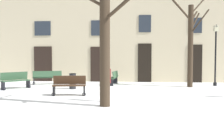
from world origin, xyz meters
TOP-DOWN VIEW (x-y plane):
  - ground_plane at (0.00, 0.00)m, footprint 29.20×29.20m
  - building_facade at (-0.01, 8.26)m, footprint 18.25×0.60m
  - tree_right_of_center at (0.00, -1.34)m, footprint 2.60×1.75m
  - tree_foreground at (4.34, 5.18)m, footprint 2.19×1.67m
  - streetlamp at (6.01, 5.99)m, footprint 0.30×0.30m
  - litter_bin at (-2.39, 3.63)m, footprint 0.40×0.40m
  - bench_back_to_back_right at (-0.31, 5.97)m, footprint 0.62×1.60m
  - bench_facing_shops at (-1.96, 1.18)m, footprint 1.59×0.65m
  - bench_near_center_tree at (-5.60, 3.37)m, footprint 1.35×1.52m
  - bench_back_to_back_left at (-4.61, 5.86)m, footprint 1.88×1.06m
  - person_near_bench at (-0.08, -0.36)m, footprint 0.44×0.38m

SIDE VIEW (x-z plane):
  - ground_plane at x=0.00m, z-range 0.00..0.00m
  - litter_bin at x=-2.39m, z-range 0.00..0.88m
  - bench_back_to_back_right at x=-0.31m, z-range 0.01..0.90m
  - bench_back_to_back_left at x=-4.61m, z-range 0.02..0.91m
  - bench_facing_shops at x=-1.96m, z-range 0.01..0.93m
  - bench_near_center_tree at x=-5.60m, z-range 0.01..0.95m
  - person_near_bench at x=-0.08m, z-range 0.07..1.63m
  - streetlamp at x=6.01m, z-range 0.42..4.20m
  - tree_right_of_center at x=0.00m, z-range 0.08..5.19m
  - tree_foreground at x=4.34m, z-range -0.03..5.36m
  - building_facade at x=-0.01m, z-range 0.04..8.01m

